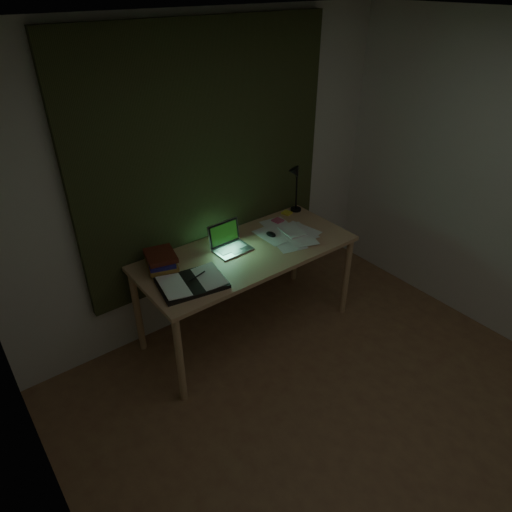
{
  "coord_description": "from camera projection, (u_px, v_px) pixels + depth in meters",
  "views": [
    {
      "loc": [
        -1.78,
        -0.97,
        2.69
      ],
      "look_at": [
        0.04,
        1.41,
        0.82
      ],
      "focal_mm": 32.0,
      "sensor_mm": 36.0,
      "label": 1
    }
  ],
  "objects": [
    {
      "name": "curtain",
      "position": [
        209.0,
        160.0,
        3.55
      ],
      "size": [
        2.2,
        0.06,
        2.0
      ],
      "primitive_type": "cube",
      "color": "#2F341A",
      "rests_on": "wall_back"
    },
    {
      "name": "ceiling",
      "position": [
        480.0,
        34.0,
        1.67
      ],
      "size": [
        3.5,
        4.0,
        0.0
      ],
      "primitive_type": "cube",
      "color": "white",
      "rests_on": "ground"
    },
    {
      "name": "desk_lamp",
      "position": [
        297.0,
        184.0,
        4.1
      ],
      "size": [
        0.4,
        0.34,
        0.53
      ],
      "primitive_type": null,
      "rotation": [
        0.0,
        0.0,
        0.19
      ],
      "color": "black",
      "rests_on": "desk"
    },
    {
      "name": "laptop",
      "position": [
        232.0,
        239.0,
        3.58
      ],
      "size": [
        0.3,
        0.33,
        0.21
      ],
      "primitive_type": null,
      "rotation": [
        0.0,
        0.0,
        0.03
      ],
      "color": "silver",
      "rests_on": "desk"
    },
    {
      "name": "floor",
      "position": [
        381.0,
        454.0,
        3.0
      ],
      "size": [
        3.5,
        4.0,
        0.0
      ],
      "primitive_type": "cube",
      "color": "brown",
      "rests_on": "ground"
    },
    {
      "name": "desk",
      "position": [
        247.0,
        292.0,
        3.84
      ],
      "size": [
        1.77,
        0.77,
        0.81
      ],
      "primitive_type": null,
      "color": "tan",
      "rests_on": "floor"
    },
    {
      "name": "book_stack",
      "position": [
        162.0,
        261.0,
        3.37
      ],
      "size": [
        0.26,
        0.29,
        0.13
      ],
      "primitive_type": null,
      "rotation": [
        0.0,
        0.0,
        -0.24
      ],
      "color": "white",
      "rests_on": "desk"
    },
    {
      "name": "open_textbook",
      "position": [
        192.0,
        283.0,
        3.22
      ],
      "size": [
        0.51,
        0.4,
        0.04
      ],
      "primitive_type": null,
      "rotation": [
        0.0,
        0.0,
        -0.17
      ],
      "color": "white",
      "rests_on": "desk"
    },
    {
      "name": "sticky_pink",
      "position": [
        278.0,
        221.0,
        4.04
      ],
      "size": [
        0.09,
        0.09,
        0.02
      ],
      "primitive_type": "cube",
      "rotation": [
        0.0,
        0.0,
        0.12
      ],
      "color": "#CD4F6D",
      "rests_on": "desk"
    },
    {
      "name": "sticky_yellow",
      "position": [
        287.0,
        213.0,
        4.18
      ],
      "size": [
        0.09,
        0.09,
        0.02
      ],
      "primitive_type": "cube",
      "rotation": [
        0.0,
        0.0,
        0.24
      ],
      "color": "yellow",
      "rests_on": "desk"
    },
    {
      "name": "wall_back",
      "position": [
        207.0,
        182.0,
        3.68
      ],
      "size": [
        3.5,
        0.0,
        2.5
      ],
      "primitive_type": "cube",
      "color": "silver",
      "rests_on": "ground"
    },
    {
      "name": "mouse",
      "position": [
        271.0,
        234.0,
        3.82
      ],
      "size": [
        0.07,
        0.1,
        0.04
      ],
      "primitive_type": "ellipsoid",
      "rotation": [
        0.0,
        0.0,
        0.08
      ],
      "color": "black",
      "rests_on": "desk"
    },
    {
      "name": "loose_papers",
      "position": [
        286.0,
        233.0,
        3.85
      ],
      "size": [
        0.44,
        0.45,
        0.02
      ],
      "primitive_type": null,
      "rotation": [
        0.0,
        0.0,
        -0.21
      ],
      "color": "white",
      "rests_on": "desk"
    }
  ]
}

